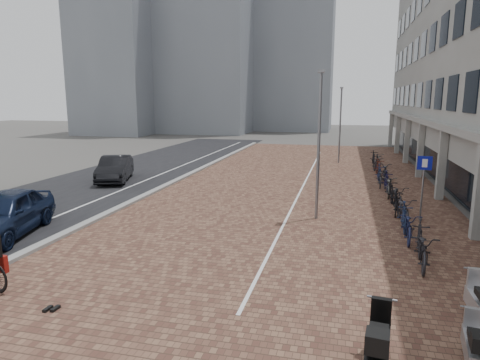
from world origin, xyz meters
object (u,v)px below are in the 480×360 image
Objects in this scene: car_dark at (115,169)px; parking_sign at (423,177)px; scooter_front at (475,344)px; scooter_mid at (378,343)px; car_navy at (4,214)px.

parking_sign is (16.04, -4.47, 1.01)m from car_dark.
scooter_front is 1.76m from scooter_mid.
car_navy is 3.39× the size of scooter_front.
car_navy is at bearing 171.35° from scooter_front.
car_dark is 20.20m from scooter_mid.
car_dark is 20.99m from scooter_front.
scooter_mid is at bearing -98.16° from parking_sign.
car_navy is at bearing -154.55° from parking_sign.
scooter_front is at bearing 25.45° from scooter_mid.
scooter_mid is 0.66× the size of parking_sign.
car_dark is 3.18× the size of scooter_front.
car_navy is 13.07m from scooter_mid.
car_dark is 2.60× the size of scooter_mid.
scooter_mid is at bearing -153.22° from scooter_front.
scooter_front is 0.82× the size of scooter_mid.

